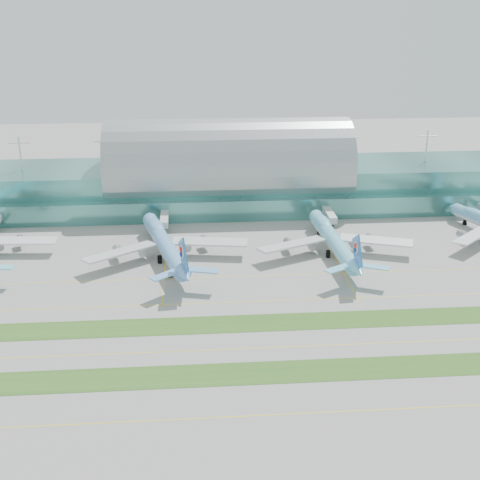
{
  "coord_description": "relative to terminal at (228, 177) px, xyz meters",
  "views": [
    {
      "loc": [
        -19.52,
        -191.37,
        103.55
      ],
      "look_at": [
        0.0,
        55.0,
        9.0
      ],
      "focal_mm": 50.0,
      "sensor_mm": 36.0,
      "label": 1
    }
  ],
  "objects": [
    {
      "name": "airliner_c",
      "position": [
        38.69,
        -68.34,
        -7.94
      ],
      "size": [
        65.16,
        74.04,
        20.38
      ],
      "rotation": [
        0.0,
        0.0,
        0.05
      ],
      "color": "#6BCAEB",
      "rests_on": "ground"
    },
    {
      "name": "terminal",
      "position": [
        0.0,
        0.0,
        0.0
      ],
      "size": [
        340.0,
        69.1,
        36.0
      ],
      "color": "#3D7A75",
      "rests_on": "ground"
    },
    {
      "name": "ground",
      "position": [
        -0.01,
        -128.79,
        -14.23
      ],
      "size": [
        700.0,
        700.0,
        0.0
      ],
      "primitive_type": "plane",
      "color": "gray",
      "rests_on": "ground"
    },
    {
      "name": "gse_f",
      "position": [
        45.98,
        -81.74,
        -13.34
      ],
      "size": [
        3.97,
        2.92,
        1.77
      ],
      "primitive_type": "cube",
      "rotation": [
        0.0,
        0.0,
        -0.32
      ],
      "color": "black",
      "rests_on": "ground"
    },
    {
      "name": "taxiline_c",
      "position": [
        -0.01,
        -110.79,
        -14.22
      ],
      "size": [
        420.0,
        0.35,
        0.01
      ],
      "primitive_type": "cube",
      "color": "yellow",
      "rests_on": "ground"
    },
    {
      "name": "gse_c",
      "position": [
        -28.88,
        -87.69,
        -13.36
      ],
      "size": [
        4.31,
        2.48,
        1.74
      ],
      "primitive_type": "cube",
      "rotation": [
        0.0,
        0.0,
        0.15
      ],
      "color": "black",
      "rests_on": "ground"
    },
    {
      "name": "taxiline_b",
      "position": [
        -0.01,
        -142.79,
        -14.22
      ],
      "size": [
        420.0,
        0.35,
        0.01
      ],
      "primitive_type": "cube",
      "color": "yellow",
      "rests_on": "ground"
    },
    {
      "name": "taxiline_a",
      "position": [
        -0.01,
        -176.79,
        -14.22
      ],
      "size": [
        420.0,
        0.35,
        0.01
      ],
      "primitive_type": "cube",
      "color": "yellow",
      "rests_on": "ground"
    },
    {
      "name": "taxiline_d",
      "position": [
        -0.01,
        -88.79,
        -14.22
      ],
      "size": [
        420.0,
        0.35,
        0.01
      ],
      "primitive_type": "cube",
      "color": "yellow",
      "rests_on": "ground"
    },
    {
      "name": "airliner_b",
      "position": [
        -30.1,
        -68.3,
        -7.71
      ],
      "size": [
        65.82,
        75.91,
        21.14
      ],
      "rotation": [
        0.0,
        0.0,
        0.24
      ],
      "color": "#69A6E8",
      "rests_on": "ground"
    },
    {
      "name": "gse_d",
      "position": [
        -24.16,
        -81.73,
        -13.4
      ],
      "size": [
        4.05,
        2.26,
        1.65
      ],
      "primitive_type": "cube",
      "rotation": [
        0.0,
        0.0,
        0.09
      ],
      "color": "black",
      "rests_on": "ground"
    },
    {
      "name": "gse_e",
      "position": [
        39.75,
        -84.66,
        -13.47
      ],
      "size": [
        3.29,
        2.23,
        1.51
      ],
      "primitive_type": "cube",
      "rotation": [
        0.0,
        0.0,
        0.21
      ],
      "color": "gold",
      "rests_on": "ground"
    },
    {
      "name": "grass_strip_far",
      "position": [
        -0.01,
        -126.79,
        -14.19
      ],
      "size": [
        420.0,
        12.0,
        0.08
      ],
      "primitive_type": "cube",
      "color": "#2D591E",
      "rests_on": "ground"
    },
    {
      "name": "grass_strip_near",
      "position": [
        -0.01,
        -156.79,
        -14.19
      ],
      "size": [
        420.0,
        12.0,
        0.08
      ],
      "primitive_type": "cube",
      "color": "#2D591E",
      "rests_on": "ground"
    }
  ]
}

